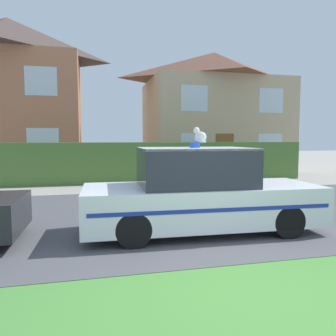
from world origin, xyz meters
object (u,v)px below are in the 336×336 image
at_px(police_car, 200,193).
at_px(house_right, 214,110).
at_px(house_left, 10,95).
at_px(wheelie_bin, 216,170).
at_px(cat, 200,136).

xyz_separation_m(police_car, house_right, (5.18, 12.70, 2.76)).
relative_size(house_left, wheelie_bin, 7.23).
relative_size(cat, house_right, 0.05).
bearing_deg(cat, police_car, 135.87).
relative_size(police_car, wheelie_bin, 4.17).
distance_m(police_car, cat, 1.13).
height_order(police_car, house_left, house_left).
height_order(police_car, wheelie_bin, police_car).
height_order(house_left, house_right, house_left).
height_order(house_left, wheelie_bin, house_left).
height_order(police_car, house_right, house_right).
bearing_deg(house_left, wheelie_bin, -35.22).
relative_size(police_car, house_right, 0.57).
relative_size(cat, wheelie_bin, 0.33).
relative_size(house_left, house_right, 0.98).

